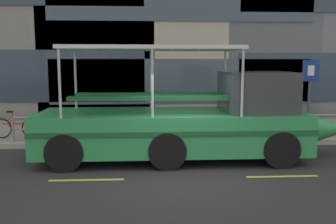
% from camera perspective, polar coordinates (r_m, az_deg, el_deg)
% --- Properties ---
extents(ground_plane, '(120.00, 120.00, 0.00)m').
position_cam_1_polar(ground_plane, '(9.75, 2.45, -9.21)').
color(ground_plane, '#2B2B2D').
extents(sidewalk, '(32.00, 4.80, 0.18)m').
position_cam_1_polar(sidewalk, '(15.16, 0.29, -2.80)').
color(sidewalk, gray).
rests_on(sidewalk, ground_plane).
extents(curb_edge, '(32.00, 0.18, 0.18)m').
position_cam_1_polar(curb_edge, '(12.73, 1.02, -4.80)').
color(curb_edge, '#B2ADA3').
rests_on(curb_edge, ground_plane).
extents(lane_centreline, '(25.80, 0.12, 0.01)m').
position_cam_1_polar(lane_centreline, '(9.34, 2.72, -9.95)').
color(lane_centreline, '#DBD64C').
rests_on(lane_centreline, ground_plane).
extents(curb_guardrail, '(11.58, 0.09, 0.82)m').
position_cam_1_polar(curb_guardrail, '(12.97, 2.33, -1.68)').
color(curb_guardrail, gray).
rests_on(curb_guardrail, sidewalk).
extents(parking_sign, '(0.60, 0.12, 2.71)m').
position_cam_1_polar(parking_sign, '(14.51, 20.65, 3.94)').
color(parking_sign, '#4C4F54').
rests_on(parking_sign, sidewalk).
extents(leaned_bicycle, '(1.74, 0.46, 0.96)m').
position_cam_1_polar(leaned_bicycle, '(14.12, -21.92, -2.19)').
color(leaned_bicycle, black).
rests_on(leaned_bicycle, sidewalk).
extents(duck_tour_boat, '(9.48, 2.58, 3.25)m').
position_cam_1_polar(duck_tour_boat, '(10.99, 3.47, -1.54)').
color(duck_tour_boat, '#2D9351').
rests_on(duck_tour_boat, ground_plane).
extents(pedestrian_near_bow, '(0.32, 0.35, 1.53)m').
position_cam_1_polar(pedestrian_near_bow, '(14.12, 13.36, 0.40)').
color(pedestrian_near_bow, black).
rests_on(pedestrian_near_bow, sidewalk).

